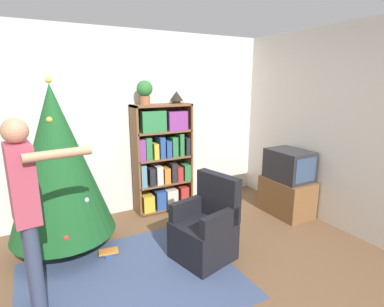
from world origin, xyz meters
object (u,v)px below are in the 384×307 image
(television, at_px, (289,165))
(potted_plant, at_px, (145,91))
(armchair, at_px, (206,230))
(christmas_tree, at_px, (57,162))
(standing_person, at_px, (26,203))
(bookshelf, at_px, (162,158))
(table_lamp, at_px, (176,96))

(television, distance_m, potted_plant, 2.28)
(television, xyz_separation_m, potted_plant, (-1.75, 1.03, 1.04))
(potted_plant, bearing_deg, armchair, -84.83)
(christmas_tree, height_order, standing_person, christmas_tree)
(christmas_tree, relative_size, potted_plant, 5.94)
(bookshelf, distance_m, potted_plant, 1.01)
(standing_person, bearing_deg, table_lamp, 118.52)
(television, bearing_deg, table_lamp, 140.89)
(television, height_order, armchair, television)
(armchair, bearing_deg, potted_plant, 171.36)
(armchair, distance_m, standing_person, 1.78)
(bookshelf, xyz_separation_m, christmas_tree, (-1.45, -0.51, 0.25))
(armchair, height_order, standing_person, standing_person)
(bookshelf, bearing_deg, standing_person, -140.98)
(armchair, bearing_deg, television, 89.91)
(television, distance_m, standing_person, 3.31)
(potted_plant, bearing_deg, television, -30.53)
(bookshelf, height_order, potted_plant, potted_plant)
(standing_person, bearing_deg, potted_plant, 126.19)
(christmas_tree, xyz_separation_m, armchair, (1.34, -0.91, -0.73))
(christmas_tree, relative_size, table_lamp, 9.77)
(christmas_tree, relative_size, standing_person, 1.19)
(television, relative_size, armchair, 0.66)
(potted_plant, bearing_deg, standing_person, -136.75)
(armchair, bearing_deg, table_lamp, 152.36)
(christmas_tree, bearing_deg, television, -9.80)
(christmas_tree, distance_m, table_lamp, 1.88)
(bookshelf, relative_size, christmas_tree, 0.81)
(armchair, bearing_deg, standing_person, -103.55)
(standing_person, bearing_deg, bookshelf, 121.96)
(armchair, relative_size, standing_person, 0.56)
(armchair, xyz_separation_m, table_lamp, (0.35, 1.43, 1.37))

